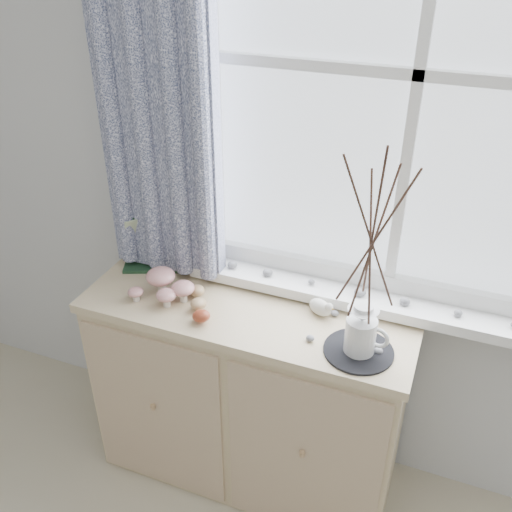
% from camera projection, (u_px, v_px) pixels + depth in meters
% --- Properties ---
extents(sideboard, '(1.20, 0.45, 0.85)m').
position_uv_depth(sideboard, '(248.00, 394.00, 2.24)').
color(sideboard, '#CFAF90').
rests_on(sideboard, ground).
extents(botanical_book, '(0.35, 0.24, 0.23)m').
position_uv_depth(botanical_book, '(154.00, 245.00, 2.17)').
color(botanical_book, '#1B3922').
rests_on(botanical_book, sideboard).
extents(toadstool_cluster, '(0.23, 0.16, 0.10)m').
position_uv_depth(toadstool_cluster, '(165.00, 284.00, 2.05)').
color(toadstool_cluster, silver).
rests_on(toadstool_cluster, sideboard).
extents(wooden_eggs, '(0.13, 0.17, 0.07)m').
position_uv_depth(wooden_eggs, '(199.00, 303.00, 2.00)').
color(wooden_eggs, tan).
rests_on(wooden_eggs, sideboard).
extents(songbird_figurine, '(0.13, 0.10, 0.06)m').
position_uv_depth(songbird_figurine, '(320.00, 306.00, 1.97)').
color(songbird_figurine, silver).
rests_on(songbird_figurine, sideboard).
extents(crocheted_doily, '(0.22, 0.22, 0.01)m').
position_uv_depth(crocheted_doily, '(358.00, 351.00, 1.82)').
color(crocheted_doily, black).
rests_on(crocheted_doily, sideboard).
extents(twig_pitcher, '(0.30, 0.30, 0.74)m').
position_uv_depth(twig_pitcher, '(373.00, 236.00, 1.60)').
color(twig_pitcher, white).
rests_on(twig_pitcher, crocheted_doily).
extents(sideboard_pebbles, '(0.33, 0.23, 0.02)m').
position_uv_depth(sideboard_pebbles, '(338.00, 325.00, 1.92)').
color(sideboard_pebbles, gray).
rests_on(sideboard_pebbles, sideboard).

